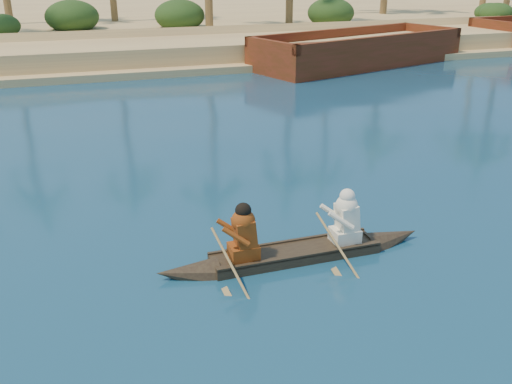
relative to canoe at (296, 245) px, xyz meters
name	(u,v)px	position (x,y,z in m)	size (l,w,h in m)	color
sandy_embankment	(160,20)	(5.25, 44.09, 0.24)	(150.00, 51.00, 1.50)	#D7BB79
shrub_cluster	(201,30)	(5.25, 28.71, 0.91)	(100.00, 6.00, 2.40)	#1E3C15
canoe	(296,245)	(0.00, 0.00, 0.00)	(5.45, 0.73, 1.50)	#392F1F
barge_mid	(358,51)	(12.01, 19.72, 0.44)	(13.21, 7.68, 2.09)	maroon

